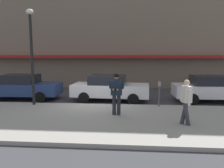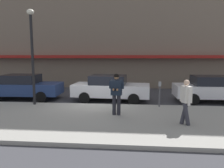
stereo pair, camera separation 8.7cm
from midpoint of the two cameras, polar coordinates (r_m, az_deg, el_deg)
ground_plane at (r=12.03m, az=-4.43°, el=-5.57°), size 80.00×80.00×0.00m
sidewalk at (r=9.14m, az=-1.19°, el=-9.34°), size 32.00×5.30×0.14m
curb_paint_line at (r=11.95m, az=0.36°, el=-5.62°), size 28.00×0.12×0.01m
storefront_facade at (r=20.45m, az=2.49°, el=18.80°), size 28.00×4.70×13.46m
parked_sedan_near at (r=14.56m, az=-21.96°, el=-0.64°), size 4.55×2.02×1.54m
parked_sedan_mid at (r=13.00m, az=-0.21°, el=-1.01°), size 4.62×2.17×1.54m
parked_sedan_far at (r=13.95m, az=25.16°, el=-1.15°), size 4.50×1.93×1.54m
man_texting_on_phone at (r=9.37m, az=1.43°, el=-1.51°), size 0.65×0.60×1.81m
pedestrian_in_light_coat at (r=8.54m, az=19.02°, el=-3.81°), size 0.39×0.59×1.70m
street_lamp_post at (r=12.02m, az=-19.97°, el=9.08°), size 0.36×0.36×4.88m
parking_meter at (r=11.18m, az=12.55°, el=-1.67°), size 0.12×0.18×1.27m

